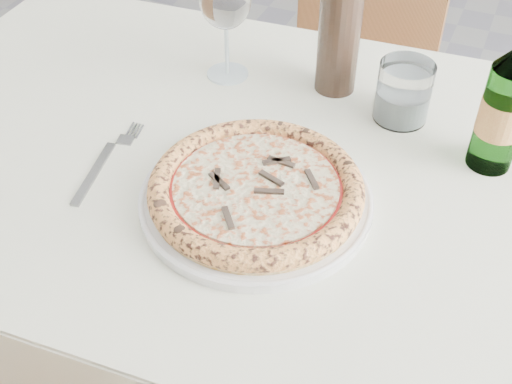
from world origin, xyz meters
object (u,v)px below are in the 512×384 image
pizza (256,189)px  wine_bottle (340,23)px  dining_table (281,207)px  beer_bottle (505,107)px  plate (256,198)px  chair_far (357,47)px  tumbler (403,95)px  wine_glass (225,2)px

pizza → wine_bottle: bearing=88.6°
dining_table → pizza: (-0.00, -0.10, 0.12)m
beer_bottle → wine_bottle: (-0.27, 0.10, 0.02)m
plate → pizza: size_ratio=1.09×
dining_table → chair_far: 0.77m
chair_far → beer_bottle: bearing=-60.3°
chair_far → pizza: bearing=-84.1°
tumbler → beer_bottle: beer_bottle is taller
tumbler → beer_bottle: 0.17m
beer_bottle → wine_bottle: wine_bottle is taller
beer_bottle → wine_bottle: size_ratio=0.89×
pizza → beer_bottle: beer_bottle is taller
chair_far → pizza: size_ratio=3.18×
chair_far → wine_bottle: (0.10, -0.54, 0.34)m
wine_glass → beer_bottle: (0.45, -0.07, -0.04)m
plate → wine_glass: bearing=122.1°
dining_table → tumbler: tumbler is taller
wine_bottle → beer_bottle: bearing=-20.9°
pizza → wine_bottle: wine_bottle is taller
dining_table → wine_glass: (-0.18, 0.18, 0.23)m
chair_far → tumbler: bearing=-69.3°
plate → pizza: pizza is taller
tumbler → beer_bottle: size_ratio=0.39×
plate → beer_bottle: 0.36m
wine_glass → chair_far: bearing=81.4°
wine_bottle → chair_far: bearing=100.2°
plate → pizza: bearing=-161.7°
beer_bottle → wine_bottle: 0.29m
plate → tumbler: (0.13, 0.28, 0.03)m
chair_far → plate: bearing=-84.1°
chair_far → plate: (0.09, -0.86, 0.23)m
plate → wine_bottle: 0.34m
pizza → wine_bottle: (0.01, 0.32, 0.09)m
chair_far → wine_glass: 0.68m
wine_glass → dining_table: bearing=-45.8°
chair_far → pizza: chair_far is taller
dining_table → beer_bottle: size_ratio=5.59×
dining_table → plate: size_ratio=4.36×
plate → beer_bottle: size_ratio=1.28×
pizza → plate: bearing=18.3°
wine_glass → beer_bottle: size_ratio=0.76×
pizza → beer_bottle: bearing=37.6°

